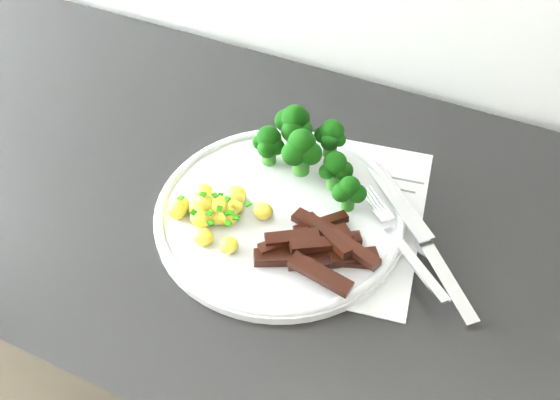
# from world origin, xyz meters

# --- Properties ---
(counter) EXTENTS (2.33, 0.58, 0.87)m
(counter) POSITION_xyz_m (-0.14, 1.68, 0.44)
(counter) COLOR black
(counter) RESTS_ON ground
(recipe_paper) EXTENTS (0.23, 0.30, 0.00)m
(recipe_paper) POSITION_xyz_m (-0.14, 1.71, 0.87)
(recipe_paper) COLOR white
(recipe_paper) RESTS_ON counter
(plate) EXTENTS (0.30, 0.30, 0.02)m
(plate) POSITION_xyz_m (-0.21, 1.67, 0.88)
(plate) COLOR white
(plate) RESTS_ON counter
(broccoli) EXTENTS (0.16, 0.11, 0.07)m
(broccoli) POSITION_xyz_m (-0.21, 1.75, 0.92)
(broccoli) COLOR #27671B
(broccoli) RESTS_ON plate
(potatoes) EXTENTS (0.12, 0.10, 0.04)m
(potatoes) POSITION_xyz_m (-0.27, 1.63, 0.89)
(potatoes) COLOR #FFEF53
(potatoes) RESTS_ON plate
(beef_strips) EXTENTS (0.14, 0.12, 0.03)m
(beef_strips) POSITION_xyz_m (-0.14, 1.63, 0.89)
(beef_strips) COLOR black
(beef_strips) RESTS_ON plate
(fork) EXTENTS (0.14, 0.13, 0.02)m
(fork) POSITION_xyz_m (-0.06, 1.68, 0.89)
(fork) COLOR silver
(fork) RESTS_ON plate
(knife) EXTENTS (0.18, 0.19, 0.03)m
(knife) POSITION_xyz_m (-0.03, 1.68, 0.88)
(knife) COLOR silver
(knife) RESTS_ON plate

